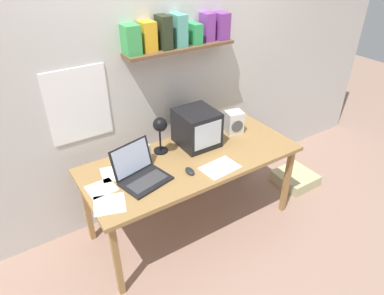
# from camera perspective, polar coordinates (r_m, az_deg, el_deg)

# --- Properties ---
(ground_plane) EXTENTS (12.00, 12.00, 0.00)m
(ground_plane) POSITION_cam_1_polar(r_m,az_deg,el_deg) (3.32, -0.00, -12.41)
(ground_plane) COLOR #9E7B69
(back_wall) EXTENTS (5.60, 0.24, 2.60)m
(back_wall) POSITION_cam_1_polar(r_m,az_deg,el_deg) (3.00, -5.52, 12.09)
(back_wall) COLOR silver
(back_wall) RESTS_ON ground_plane
(corner_desk) EXTENTS (1.83, 0.78, 0.74)m
(corner_desk) POSITION_cam_1_polar(r_m,az_deg,el_deg) (2.88, -0.00, -2.62)
(corner_desk) COLOR #9C7442
(corner_desk) RESTS_ON ground_plane
(crt_monitor) EXTENTS (0.32, 0.36, 0.32)m
(crt_monitor) POSITION_cam_1_polar(r_m,az_deg,el_deg) (2.96, 0.80, 3.32)
(crt_monitor) COLOR black
(crt_monitor) RESTS_ON corner_desk
(laptop) EXTENTS (0.41, 0.39, 0.26)m
(laptop) POSITION_cam_1_polar(r_m,az_deg,el_deg) (2.61, -8.72, -3.93)
(laptop) COLOR black
(laptop) RESTS_ON corner_desk
(desk_lamp) EXTENTS (0.15, 0.18, 0.36)m
(desk_lamp) POSITION_cam_1_polar(r_m,az_deg,el_deg) (2.76, -5.34, 3.20)
(desk_lamp) COLOR black
(desk_lamp) RESTS_ON corner_desk
(juice_glass) EXTENTS (0.08, 0.08, 0.14)m
(juice_glass) POSITION_cam_1_polar(r_m,az_deg,el_deg) (2.80, -7.63, -1.14)
(juice_glass) COLOR white
(juice_glass) RESTS_ON corner_desk
(space_heater) EXTENTS (0.17, 0.16, 0.21)m
(space_heater) POSITION_cam_1_polar(r_m,az_deg,el_deg) (3.19, 7.01, 4.21)
(space_heater) COLOR silver
(space_heater) RESTS_ON corner_desk
(computer_mouse) EXTENTS (0.07, 0.11, 0.03)m
(computer_mouse) POSITION_cam_1_polar(r_m,az_deg,el_deg) (2.67, -0.39, -3.94)
(computer_mouse) COLOR #232326
(computer_mouse) RESTS_ON corner_desk
(loose_paper_near_monitor) EXTENTS (0.21, 0.19, 0.00)m
(loose_paper_near_monitor) POSITION_cam_1_polar(r_m,az_deg,el_deg) (2.61, -14.85, -6.60)
(loose_paper_near_monitor) COLOR white
(loose_paper_near_monitor) RESTS_ON corner_desk
(printed_handout) EXTENTS (0.31, 0.23, 0.00)m
(printed_handout) POSITION_cam_1_polar(r_m,az_deg,el_deg) (2.74, 4.68, -3.35)
(printed_handout) COLOR white
(printed_handout) RESTS_ON corner_desk
(loose_paper_near_laptop) EXTENTS (0.23, 0.24, 0.00)m
(loose_paper_near_laptop) POSITION_cam_1_polar(r_m,az_deg,el_deg) (2.74, -12.87, -4.21)
(loose_paper_near_laptop) COLOR white
(loose_paper_near_laptop) RESTS_ON corner_desk
(open_notebook) EXTENTS (0.27, 0.27, 0.00)m
(open_notebook) POSITION_cam_1_polar(r_m,az_deg,el_deg) (2.46, -13.59, -9.17)
(open_notebook) COLOR white
(open_notebook) RESTS_ON corner_desk
(floor_cushion) EXTENTS (0.39, 0.39, 0.12)m
(floor_cushion) POSITION_cam_1_polar(r_m,az_deg,el_deg) (3.91, 16.77, -4.91)
(floor_cushion) COLOR #BEB889
(floor_cushion) RESTS_ON ground_plane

